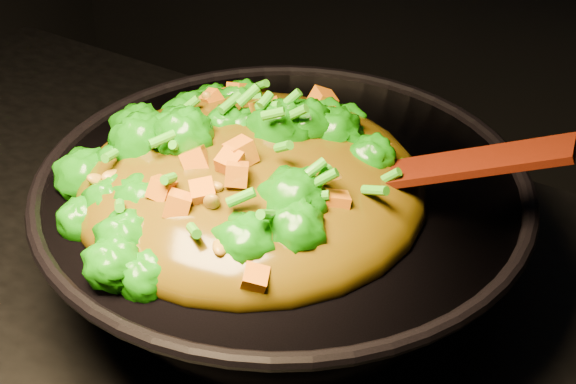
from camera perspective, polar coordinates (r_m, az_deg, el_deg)
The scene contains 4 objects.
wok at distance 0.89m, azimuth -0.34°, elevation -2.99°, with size 0.47×0.47×0.13m, color black, non-canonical shape.
stir_fry at distance 0.81m, azimuth -2.47°, elevation 3.16°, with size 0.33×0.33×0.11m, color #187E09, non-canonical shape.
spatula at distance 0.80m, azimuth 8.37°, elevation 1.37°, with size 0.28×0.04×0.01m, color #341106.
back_pot at distance 1.03m, azimuth -2.15°, elevation 2.11°, with size 0.19×0.19×0.11m, color black.
Camera 1 is at (0.48, -0.47, 1.51)m, focal length 55.00 mm.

